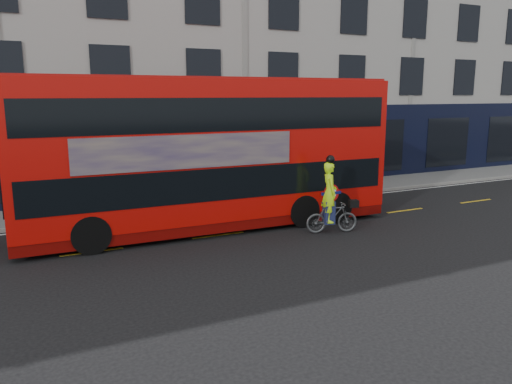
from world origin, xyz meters
TOP-DOWN VIEW (x-y plane):
  - ground at (0.00, 0.00)m, footprint 120.00×120.00m
  - pavement at (0.00, 6.50)m, footprint 60.00×3.00m
  - kerb at (0.00, 5.00)m, footprint 60.00×0.12m
  - building_terrace at (0.00, 12.94)m, footprint 50.00×10.07m
  - road_edge_line at (0.00, 4.70)m, footprint 58.00×0.10m
  - lane_dashes at (0.00, 1.50)m, footprint 58.00×0.12m
  - bus at (-3.84, 2.53)m, footprint 12.70×3.14m
  - cyclist at (-0.52, 0.13)m, footprint 1.82×0.98m

SIDE VIEW (x-z plane):
  - ground at x=0.00m, z-range 0.00..0.00m
  - road_edge_line at x=0.00m, z-range 0.00..0.01m
  - lane_dashes at x=0.00m, z-range 0.00..0.01m
  - pavement at x=0.00m, z-range 0.00..0.12m
  - kerb at x=0.00m, z-range 0.00..0.13m
  - cyclist at x=-0.52m, z-range -0.40..2.22m
  - bus at x=-3.84m, z-range 0.06..5.16m
  - building_terrace at x=0.00m, z-range -0.01..14.99m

